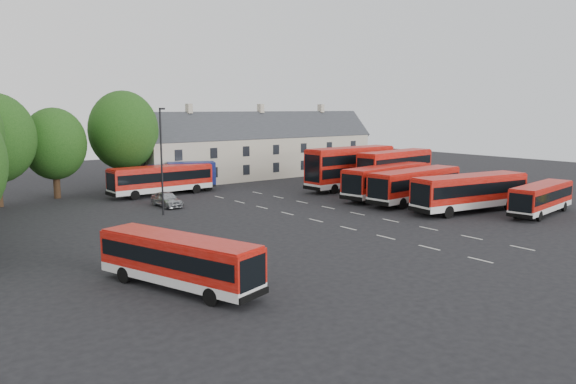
% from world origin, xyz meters
% --- Properties ---
extents(ground, '(140.00, 140.00, 0.00)m').
position_xyz_m(ground, '(0.00, 0.00, 0.00)').
color(ground, black).
rests_on(ground, ground).
extents(lane_markings, '(5.15, 33.80, 0.01)m').
position_xyz_m(lane_markings, '(2.50, 2.00, 0.01)').
color(lane_markings, beige).
rests_on(lane_markings, ground).
extents(treeline, '(29.92, 32.59, 12.01)m').
position_xyz_m(treeline, '(-20.74, 19.36, 6.68)').
color(treeline, black).
rests_on(treeline, ground).
extents(terrace_houses, '(35.70, 7.13, 10.06)m').
position_xyz_m(terrace_houses, '(14.00, 30.00, 3.86)').
color(terrace_houses, beige).
rests_on(terrace_houses, ground).
extents(bus_row_a, '(10.02, 3.68, 2.77)m').
position_xyz_m(bus_row_a, '(17.75, -8.48, 1.66)').
color(bus_row_a, silver).
rests_on(bus_row_a, ground).
extents(bus_row_b, '(12.44, 4.56, 3.44)m').
position_xyz_m(bus_row_b, '(13.79, -3.73, 2.07)').
color(bus_row_b, silver).
rests_on(bus_row_b, ground).
extents(bus_row_c, '(10.25, 3.14, 2.86)m').
position_xyz_m(bus_row_c, '(14.21, -1.26, 1.72)').
color(bus_row_c, silver).
rests_on(bus_row_c, ground).
extents(bus_row_d, '(12.24, 3.75, 3.41)m').
position_xyz_m(bus_row_d, '(13.68, 2.57, 2.05)').
color(bus_row_d, silver).
rests_on(bus_row_d, ground).
extents(bus_row_e, '(12.52, 4.64, 3.46)m').
position_xyz_m(bus_row_e, '(13.74, 6.54, 2.08)').
color(bus_row_e, silver).
rests_on(bus_row_e, ground).
extents(bus_dd_south, '(11.52, 3.88, 4.63)m').
position_xyz_m(bus_dd_south, '(18.63, 9.60, 2.64)').
color(bus_dd_south, silver).
rests_on(bus_dd_south, ground).
extents(bus_dd_north, '(12.22, 3.20, 4.98)m').
position_xyz_m(bus_dd_north, '(15.17, 13.46, 2.83)').
color(bus_dd_north, silver).
rests_on(bus_dd_north, ground).
extents(bus_west, '(5.21, 10.24, 2.83)m').
position_xyz_m(bus_west, '(-17.70, -7.38, 1.70)').
color(bus_west, silver).
rests_on(bus_west, ground).
extents(bus_north, '(11.52, 2.92, 3.24)m').
position_xyz_m(bus_north, '(-4.32, 23.06, 1.95)').
color(bus_north, silver).
rests_on(bus_north, ground).
extents(box_truck, '(7.89, 5.15, 3.31)m').
position_xyz_m(box_truck, '(-0.86, 24.59, 1.86)').
color(box_truck, black).
rests_on(box_truck, ground).
extents(silver_car, '(1.75, 4.35, 1.48)m').
position_xyz_m(silver_car, '(-7.08, 16.05, 0.74)').
color(silver_car, '#A3A6AB').
rests_on(silver_car, ground).
extents(lamppost, '(0.65, 0.45, 9.56)m').
position_xyz_m(lamppost, '(-9.21, 12.36, 5.10)').
color(lamppost, black).
rests_on(lamppost, ground).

